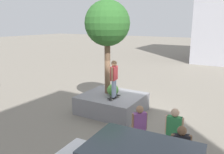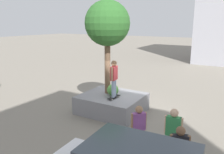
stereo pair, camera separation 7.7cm
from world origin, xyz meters
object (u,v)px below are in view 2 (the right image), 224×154
object	(u,v)px
passerby_with_bag	(179,150)
pedestrian_crossing	(173,130)
skateboarder	(114,76)
planter_ledge	(112,103)
plaza_tree	(107,24)
bystander_watching	(139,125)
skateboard	(114,97)

from	to	relation	value
passerby_with_bag	pedestrian_crossing	xyz separation A→B (m)	(0.46, -0.99, 0.04)
passerby_with_bag	pedestrian_crossing	distance (m)	1.09
passerby_with_bag	skateboarder	bearing A→B (deg)	-38.55
pedestrian_crossing	planter_ledge	bearing A→B (deg)	-33.52
plaza_tree	pedestrian_crossing	bearing A→B (deg)	147.08
skateboarder	bystander_watching	distance (m)	3.33
pedestrian_crossing	plaza_tree	bearing A→B (deg)	-32.92
skateboarder	pedestrian_crossing	world-z (taller)	skateboarder
skateboard	skateboarder	world-z (taller)	skateboarder
skateboarder	bystander_watching	xyz separation A→B (m)	(-2.27, 2.23, -0.97)
plaza_tree	skateboarder	size ratio (longest dim) A/B	2.62
planter_ledge	skateboarder	xyz separation A→B (m)	(-0.33, 0.38, 1.49)
plaza_tree	skateboard	bearing A→B (deg)	141.03
skateboarder	plaza_tree	bearing A→B (deg)	-38.97
planter_ledge	bystander_watching	bearing A→B (deg)	134.88
plaza_tree	pedestrian_crossing	xyz separation A→B (m)	(-4.09, 2.65, -3.24)
skateboarder	passerby_with_bag	bearing A→B (deg)	141.45
skateboard	pedestrian_crossing	size ratio (longest dim) A/B	0.48
skateboarder	pedestrian_crossing	bearing A→B (deg)	148.43
passerby_with_bag	pedestrian_crossing	world-z (taller)	pedestrian_crossing
planter_ledge	skateboard	xyz separation A→B (m)	(-0.33, 0.38, 0.49)
planter_ledge	pedestrian_crossing	xyz separation A→B (m)	(-3.72, 2.47, 0.55)
skateboard	skateboarder	bearing A→B (deg)	97.13
skateboard	passerby_with_bag	world-z (taller)	passerby_with_bag
bystander_watching	plaza_tree	bearing A→B (deg)	-43.28
plaza_tree	pedestrian_crossing	size ratio (longest dim) A/B	2.63
planter_ledge	skateboard	size ratio (longest dim) A/B	3.55
planter_ledge	passerby_with_bag	world-z (taller)	passerby_with_bag
skateboarder	bystander_watching	world-z (taller)	skateboarder
planter_ledge	passerby_with_bag	distance (m)	5.45
skateboard	skateboarder	distance (m)	1.00
bystander_watching	pedestrian_crossing	bearing A→B (deg)	-172.66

